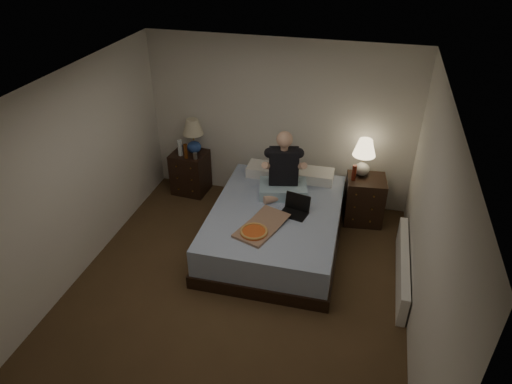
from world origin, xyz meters
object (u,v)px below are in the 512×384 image
(beer_bottle_right, at_px, (354,173))
(water_bottle, at_px, (180,148))
(nightstand_right, at_px, (364,200))
(soda_can, at_px, (195,156))
(person, at_px, (284,165))
(laptop, at_px, (294,207))
(radiator, at_px, (402,267))
(lamp_right, at_px, (363,158))
(nightstand_left, at_px, (191,172))
(beer_bottle_left, at_px, (186,151))
(pizza_box, at_px, (254,232))
(bed, at_px, (275,226))
(lamp_left, at_px, (193,136))

(beer_bottle_right, bearing_deg, water_bottle, 177.56)
(nightstand_right, height_order, soda_can, soda_can)
(nightstand_right, height_order, person, person)
(water_bottle, relative_size, laptop, 0.74)
(radiator, bearing_deg, lamp_right, 116.67)
(nightstand_left, height_order, beer_bottle_left, beer_bottle_left)
(beer_bottle_left, bearing_deg, pizza_box, -44.71)
(bed, distance_m, radiator, 1.71)
(nightstand_right, height_order, beer_bottle_right, beer_bottle_right)
(soda_can, distance_m, beer_bottle_left, 0.16)
(beer_bottle_right, bearing_deg, nightstand_right, 21.77)
(water_bottle, xyz_separation_m, beer_bottle_left, (0.12, -0.07, -0.01))
(pizza_box, bearing_deg, nightstand_left, 152.12)
(nightstand_left, height_order, nightstand_right, nightstand_right)
(beer_bottle_left, height_order, person, person)
(water_bottle, bearing_deg, laptop, -25.94)
(beer_bottle_right, height_order, pizza_box, beer_bottle_right)
(bed, height_order, beer_bottle_left, beer_bottle_left)
(bed, xyz_separation_m, water_bottle, (-1.73, 0.91, 0.54))
(beer_bottle_left, relative_size, radiator, 0.14)
(pizza_box, xyz_separation_m, radiator, (1.82, 0.29, -0.40))
(laptop, relative_size, pizza_box, 0.45)
(nightstand_left, relative_size, laptop, 2.02)
(nightstand_left, distance_m, nightstand_right, 2.76)
(bed, xyz_separation_m, radiator, (1.68, -0.32, -0.08))
(water_bottle, height_order, laptop, water_bottle)
(soda_can, relative_size, laptop, 0.29)
(lamp_right, height_order, laptop, lamp_right)
(beer_bottle_right, height_order, radiator, beer_bottle_right)
(bed, relative_size, beer_bottle_left, 9.68)
(lamp_right, bearing_deg, soda_can, -177.48)
(person, bearing_deg, bed, -104.54)
(nightstand_left, height_order, person, person)
(nightstand_right, xyz_separation_m, person, (-1.12, -0.47, 0.67))
(nightstand_right, xyz_separation_m, water_bottle, (-2.86, 0.04, 0.46))
(lamp_left, height_order, soda_can, lamp_left)
(nightstand_left, height_order, lamp_left, lamp_left)
(soda_can, relative_size, person, 0.11)
(water_bottle, xyz_separation_m, radiator, (3.41, -1.23, -0.61))
(nightstand_right, relative_size, beer_bottle_left, 3.06)
(person, height_order, radiator, person)
(nightstand_right, xyz_separation_m, pizza_box, (-1.27, -1.48, 0.24))
(beer_bottle_right, bearing_deg, lamp_right, 59.31)
(soda_can, height_order, laptop, laptop)
(person, bearing_deg, beer_bottle_left, 151.48)
(nightstand_right, bearing_deg, beer_bottle_right, -165.13)
(soda_can, height_order, pizza_box, soda_can)
(lamp_left, xyz_separation_m, radiator, (3.23, -1.37, -0.77))
(lamp_left, height_order, water_bottle, lamp_left)
(nightstand_left, height_order, pizza_box, nightstand_left)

